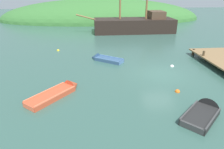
# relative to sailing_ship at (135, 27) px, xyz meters

# --- Properties ---
(ground_plane) EXTENTS (120.00, 120.00, 0.00)m
(ground_plane) POSITION_rel_sailing_ship_xyz_m (-1.27, -16.68, -0.82)
(ground_plane) COLOR #33564C
(shore_hill) EXTENTS (43.72, 19.11, 8.80)m
(shore_hill) POSITION_rel_sailing_ship_xyz_m (-4.42, 15.20, -0.82)
(shore_hill) COLOR #387033
(shore_hill) RESTS_ON ground
(sailing_ship) EXTENTS (14.89, 4.12, 12.38)m
(sailing_ship) POSITION_rel_sailing_ship_xyz_m (0.00, 0.00, 0.00)
(sailing_ship) COLOR black
(sailing_ship) RESTS_ON ground
(rowboat_center) EXTENTS (3.26, 2.74, 0.96)m
(rowboat_center) POSITION_rel_sailing_ship_xyz_m (-5.55, -13.03, -0.73)
(rowboat_center) COLOR #335175
(rowboat_center) RESTS_ON ground
(rowboat_outer_left) EXTENTS (3.04, 2.95, 1.22)m
(rowboat_outer_left) POSITION_rel_sailing_ship_xyz_m (-0.76, -22.40, -0.71)
(rowboat_outer_left) COLOR black
(rowboat_outer_left) RESTS_ON ground
(rowboat_portside) EXTENTS (3.31, 3.66, 1.03)m
(rowboat_portside) POSITION_rel_sailing_ship_xyz_m (-8.81, -19.34, -0.72)
(rowboat_portside) COLOR #C64C2D
(rowboat_portside) RESTS_ON ground
(buoy_yellow) EXTENTS (0.30, 0.30, 0.30)m
(buoy_yellow) POSITION_rel_sailing_ship_xyz_m (-10.37, -9.29, -0.82)
(buoy_yellow) COLOR yellow
(buoy_yellow) RESTS_ON ground
(buoy_orange) EXTENTS (0.34, 0.34, 0.34)m
(buoy_orange) POSITION_rel_sailing_ship_xyz_m (-1.12, -19.76, -0.82)
(buoy_orange) COLOR orange
(buoy_orange) RESTS_ON ground
(buoy_white) EXTENTS (0.33, 0.33, 0.33)m
(buoy_white) POSITION_rel_sailing_ship_xyz_m (0.25, -15.22, -0.82)
(buoy_white) COLOR white
(buoy_white) RESTS_ON ground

